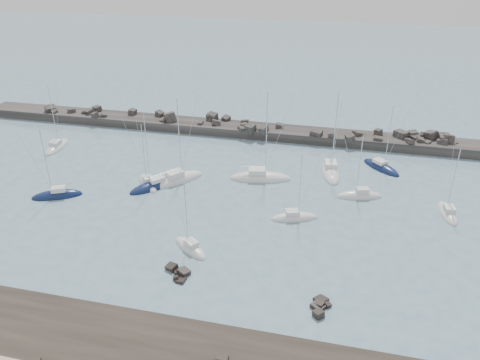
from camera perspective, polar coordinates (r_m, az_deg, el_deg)
name	(u,v)px	position (r m, az deg, el deg)	size (l,w,h in m)	color
ground	(224,237)	(63.48, -1.94, -6.96)	(400.00, 400.00, 0.00)	slate
rock_cluster_near	(179,274)	(57.44, -7.44, -11.25)	(3.48, 3.27, 1.46)	black
rock_cluster_far	(320,306)	(53.35, 9.70, -14.95)	(2.42, 4.22, 1.45)	black
breakwater	(242,132)	(97.65, 0.24, 5.87)	(115.00, 7.28, 5.30)	#2B2826
sailboat_1	(57,147)	(97.31, -21.38, 3.75)	(3.54, 8.48, 13.04)	silver
sailboat_2	(57,196)	(78.41, -21.38, -1.79)	(7.90, 5.54, 12.30)	#101C43
sailboat_3	(178,180)	(78.43, -7.61, -0.03)	(8.39, 9.26, 15.21)	silver
sailboat_4	(260,178)	(78.47, 2.48, 0.21)	(10.73, 5.15, 16.28)	silver
sailboat_5	(190,248)	(61.40, -6.07, -8.27)	(6.18, 5.37, 10.13)	silver
sailboat_6	(330,172)	(82.06, 10.95, 0.97)	(4.65, 10.14, 15.48)	silver
sailboat_7	(294,218)	(67.79, 6.63, -4.61)	(7.10, 4.29, 10.84)	silver
sailboat_8	(381,168)	(85.83, 16.81, 1.44)	(7.41, 7.57, 12.73)	#101C43
sailboat_9	(359,196)	(75.24, 14.34, -1.92)	(7.34, 3.84, 11.32)	silver
sailboat_10	(447,214)	(74.76, 23.95, -3.76)	(3.02, 7.06, 10.99)	silver
sailboat_13	(155,186)	(77.18, -10.36, -0.73)	(7.68, 8.65, 13.93)	#101C43
sailboat_14	(148,183)	(78.22, -11.18, -0.42)	(6.10, 6.68, 11.13)	silver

